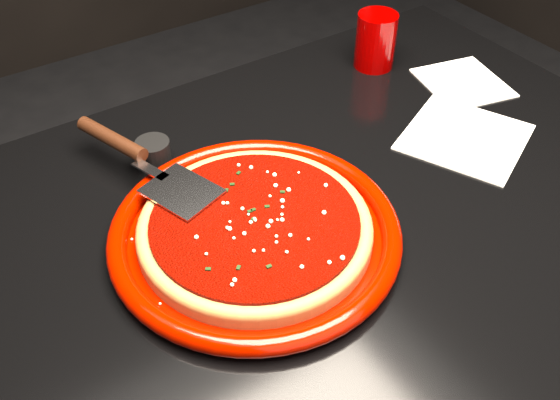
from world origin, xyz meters
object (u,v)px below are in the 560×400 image
object	(u,v)px
pizza_server	(145,160)
cup	(376,41)
plate	(255,232)
table	(302,359)
ramekin	(154,153)

from	to	relation	value
pizza_server	cup	xyz separation A→B (m)	(0.50, 0.09, 0.00)
pizza_server	plate	bearing A→B (deg)	-86.99
table	cup	bearing A→B (deg)	37.63
cup	plate	bearing A→B (deg)	-148.09
cup	ramekin	world-z (taller)	cup
pizza_server	ramekin	distance (m)	0.06
table	pizza_server	bearing A→B (deg)	133.68
table	pizza_server	xyz separation A→B (m)	(-0.17, 0.17, 0.42)
pizza_server	ramekin	bearing A→B (deg)	37.26
pizza_server	table	bearing A→B (deg)	-64.84
table	pizza_server	size ratio (longest dim) A/B	3.64
pizza_server	cup	bearing A→B (deg)	-8.75
pizza_server	ramekin	size ratio (longest dim) A/B	6.23
table	plate	size ratio (longest dim) A/B	3.06
table	ramekin	distance (m)	0.47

